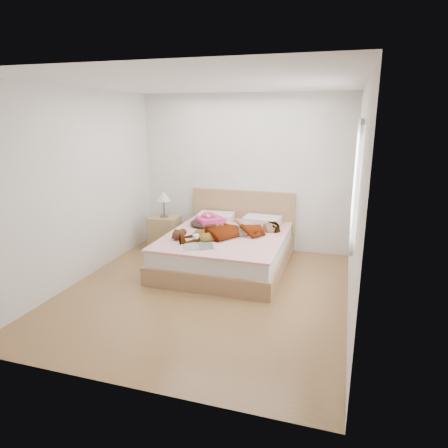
% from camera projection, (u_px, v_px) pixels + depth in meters
% --- Properties ---
extents(ground, '(4.00, 4.00, 0.00)m').
position_uv_depth(ground, '(205.00, 291.00, 5.25)').
color(ground, '#56361B').
rests_on(ground, ground).
extents(woman, '(1.69, 1.51, 0.23)m').
position_uv_depth(woman, '(231.00, 228.00, 5.90)').
color(woman, white).
rests_on(woman, bed).
extents(hair, '(0.56, 0.65, 0.09)m').
position_uv_depth(hair, '(205.00, 222.00, 6.50)').
color(hair, black).
rests_on(hair, bed).
extents(phone, '(0.09, 0.10, 0.05)m').
position_uv_depth(phone, '(208.00, 215.00, 6.40)').
color(phone, silver).
rests_on(phone, bed).
extents(room_shell, '(4.00, 4.00, 4.00)m').
position_uv_depth(room_shell, '(356.00, 181.00, 4.63)').
color(room_shell, white).
rests_on(room_shell, ground).
extents(bed, '(1.80, 2.08, 1.00)m').
position_uv_depth(bed, '(228.00, 248.00, 6.13)').
color(bed, '#8D6341').
rests_on(bed, ground).
extents(towel, '(0.52, 0.52, 0.21)m').
position_uv_depth(towel, '(210.00, 220.00, 6.47)').
color(towel, '#E33D96').
rests_on(towel, bed).
extents(magazine, '(0.55, 0.47, 0.03)m').
position_uv_depth(magazine, '(198.00, 247.00, 5.41)').
color(magazine, white).
rests_on(magazine, bed).
extents(coffee_mug, '(0.13, 0.10, 0.10)m').
position_uv_depth(coffee_mug, '(196.00, 238.00, 5.64)').
color(coffee_mug, white).
rests_on(coffee_mug, bed).
extents(plush_toy, '(0.22, 0.29, 0.15)m').
position_uv_depth(plush_toy, '(179.00, 234.00, 5.74)').
color(plush_toy, black).
rests_on(plush_toy, bed).
extents(nightstand, '(0.50, 0.45, 1.02)m').
position_uv_depth(nightstand, '(165.00, 230.00, 6.84)').
color(nightstand, brown).
rests_on(nightstand, ground).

